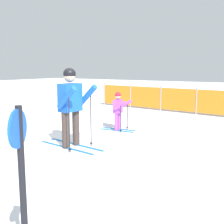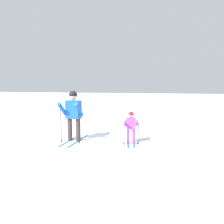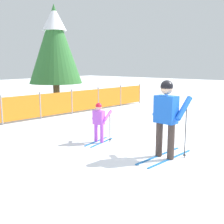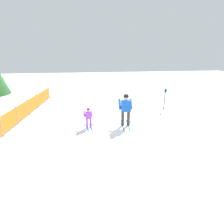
{
  "view_description": "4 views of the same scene",
  "coord_description": "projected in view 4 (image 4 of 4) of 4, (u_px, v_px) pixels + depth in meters",
  "views": [
    {
      "loc": [
        3.97,
        -4.8,
        1.74
      ],
      "look_at": [
        0.22,
        0.97,
        0.64
      ],
      "focal_mm": 45.0,
      "sensor_mm": 36.0,
      "label": 1
    },
    {
      "loc": [
        6.94,
        2.27,
        2.06
      ],
      "look_at": [
        -0.21,
        1.08,
        1.02
      ],
      "focal_mm": 35.0,
      "sensor_mm": 36.0,
      "label": 2
    },
    {
      "loc": [
        -5.54,
        -3.05,
        2.09
      ],
      "look_at": [
        -0.28,
        1.13,
        0.92
      ],
      "focal_mm": 45.0,
      "sensor_mm": 36.0,
      "label": 3
    },
    {
      "loc": [
        -8.64,
        1.81,
        3.64
      ],
      "look_at": [
        -0.18,
        0.52,
        0.82
      ],
      "focal_mm": 28.0,
      "sensor_mm": 36.0,
      "label": 4
    }
  ],
  "objects": [
    {
      "name": "trail_marker",
      "position": [
        165.0,
        97.0,
        11.95
      ],
      "size": [
        0.15,
        0.26,
        1.47
      ],
      "color": "black",
      "rests_on": "ground_plane"
    },
    {
      "name": "skier_child",
      "position": [
        89.0,
        116.0,
        9.01
      ],
      "size": [
        1.02,
        0.52,
        1.07
      ],
      "rotation": [
        0.0,
        0.0,
        0.12
      ],
      "color": "#1966B2",
      "rests_on": "ground_plane"
    },
    {
      "name": "skier_adult",
      "position": [
        126.0,
        107.0,
        9.16
      ],
      "size": [
        1.66,
        0.78,
        1.73
      ],
      "rotation": [
        0.0,
        0.0,
        -0.1
      ],
      "color": "#1966B2",
      "rests_on": "ground_plane"
    },
    {
      "name": "ground_plane",
      "position": [
        121.0,
        125.0,
        9.51
      ],
      "size": [
        60.0,
        60.0,
        0.0
      ],
      "primitive_type": "plane",
      "color": "white"
    },
    {
      "name": "safety_fence",
      "position": [
        23.0,
        111.0,
        10.16
      ],
      "size": [
        10.46,
        1.13,
        1.02
      ],
      "rotation": [
        0.0,
        0.0,
        -0.1
      ],
      "color": "gray",
      "rests_on": "ground_plane"
    }
  ]
}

